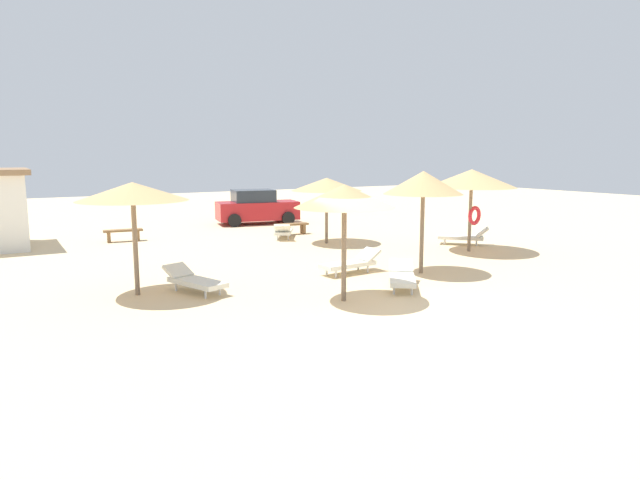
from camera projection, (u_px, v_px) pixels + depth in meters
ground_plane at (387, 310)px, 12.57m from camera, size 80.00×80.00×0.00m
parasol_0 at (133, 192)px, 13.53m from camera, size 2.68×2.68×2.81m
parasol_1 at (472, 179)px, 19.77m from camera, size 3.14×3.14×2.95m
parasol_2 at (344, 197)px, 12.97m from camera, size 2.37×2.37×2.79m
parasol_3 at (327, 185)px, 21.64m from camera, size 2.75×2.75×2.57m
parasol_4 at (423, 183)px, 16.08m from camera, size 2.30×2.30×3.00m
lounger_0 at (194, 280)px, 14.14m from camera, size 1.24×2.02×0.63m
lounger_1 at (464, 237)px, 21.58m from camera, size 1.78×1.79×0.73m
lounger_2 at (402, 276)px, 14.62m from camera, size 1.65×1.92×0.62m
lounger_3 at (284, 231)px, 23.21m from camera, size 1.53×1.95×0.70m
lounger_4 at (351, 263)px, 16.41m from camera, size 1.96×0.83×0.67m
bench_0 at (291, 227)px, 24.32m from camera, size 1.53×0.51×0.49m
bench_1 at (123, 233)px, 22.36m from camera, size 1.53×0.55×0.49m
parked_car at (256, 208)px, 28.02m from camera, size 4.24×2.56×1.72m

